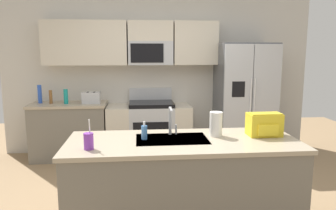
{
  "coord_description": "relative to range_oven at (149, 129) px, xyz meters",
  "views": [
    {
      "loc": [
        -0.36,
        -3.42,
        1.73
      ],
      "look_at": [
        0.02,
        0.6,
        1.05
      ],
      "focal_mm": 34.58,
      "sensor_mm": 36.0,
      "label": 1
    }
  ],
  "objects": [
    {
      "name": "kitchen_wall_unit",
      "position": [
        0.04,
        0.28,
        1.03
      ],
      "size": [
        5.2,
        0.43,
        2.6
      ],
      "color": "beige",
      "rests_on": "ground"
    },
    {
      "name": "ground_plane",
      "position": [
        0.18,
        -1.8,
        -0.44
      ],
      "size": [
        9.0,
        9.0,
        0.0
      ],
      "primitive_type": "plane",
      "color": "#997A56",
      "rests_on": "ground"
    },
    {
      "name": "sink_faucet",
      "position": [
        0.15,
        -2.11,
        0.62
      ],
      "size": [
        0.08,
        0.21,
        0.28
      ],
      "color": "#B7BABF",
      "rests_on": "island_counter"
    },
    {
      "name": "range_oven",
      "position": [
        0.0,
        0.0,
        0.0
      ],
      "size": [
        1.36,
        0.61,
        1.1
      ],
      "color": "#B7BABF",
      "rests_on": "ground"
    },
    {
      "name": "toaster",
      "position": [
        -0.92,
        -0.05,
        0.55
      ],
      "size": [
        0.28,
        0.16,
        0.18
      ],
      "color": "#B7BABF",
      "rests_on": "back_counter"
    },
    {
      "name": "paper_towel_roll",
      "position": [
        0.58,
        -2.18,
        0.58
      ],
      "size": [
        0.12,
        0.12,
        0.24
      ],
      "primitive_type": "cylinder",
      "color": "white",
      "rests_on": "island_counter"
    },
    {
      "name": "island_counter",
      "position": [
        0.24,
        -2.3,
        0.01
      ],
      "size": [
        2.18,
        0.87,
        0.9
      ],
      "color": "slate",
      "rests_on": "ground"
    },
    {
      "name": "refrigerator",
      "position": [
        1.58,
        -0.07,
        0.48
      ],
      "size": [
        0.9,
        0.76,
        1.85
      ],
      "color": "#4C4F54",
      "rests_on": "ground"
    },
    {
      "name": "soap_dispenser",
      "position": [
        -0.12,
        -2.24,
        0.53
      ],
      "size": [
        0.06,
        0.06,
        0.17
      ],
      "color": "#4C8CD8",
      "rests_on": "island_counter"
    },
    {
      "name": "pepper_mill",
      "position": [
        -1.55,
        -0.0,
        0.56
      ],
      "size": [
        0.05,
        0.05,
        0.21
      ],
      "primitive_type": "cylinder",
      "color": "brown",
      "rests_on": "back_counter"
    },
    {
      "name": "bottle_blue",
      "position": [
        -1.74,
        0.05,
        0.6
      ],
      "size": [
        0.06,
        0.06,
        0.29
      ],
      "primitive_type": "cylinder",
      "color": "blue",
      "rests_on": "back_counter"
    },
    {
      "name": "bottle_teal",
      "position": [
        -1.31,
        -0.05,
        0.57
      ],
      "size": [
        0.07,
        0.07,
        0.23
      ],
      "primitive_type": "cylinder",
      "color": "teal",
      "rests_on": "back_counter"
    },
    {
      "name": "drink_cup_purple",
      "position": [
        -0.6,
        -2.51,
        0.53
      ],
      "size": [
        0.08,
        0.08,
        0.26
      ],
      "color": "purple",
      "rests_on": "island_counter"
    },
    {
      "name": "backpack",
      "position": [
        1.06,
        -2.21,
        0.57
      ],
      "size": [
        0.32,
        0.22,
        0.23
      ],
      "color": "yellow",
      "rests_on": "island_counter"
    },
    {
      "name": "back_counter",
      "position": [
        -1.28,
        -0.0,
        0.01
      ],
      "size": [
        1.19,
        0.63,
        0.9
      ],
      "color": "slate",
      "rests_on": "ground"
    }
  ]
}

